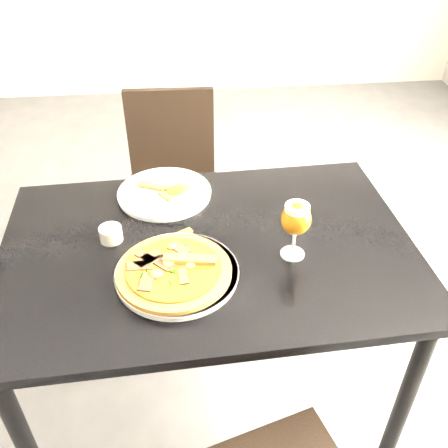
{
  "coord_description": "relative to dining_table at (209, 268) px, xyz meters",
  "views": [
    {
      "loc": [
        0.1,
        -1.13,
        1.68
      ],
      "look_at": [
        0.22,
        -0.02,
        0.83
      ],
      "focal_mm": 40.0,
      "sensor_mm": 36.0,
      "label": 1
    }
  ],
  "objects": [
    {
      "name": "plate_main",
      "position": [
        -0.09,
        -0.12,
        0.1
      ],
      "size": [
        0.43,
        0.43,
        0.02
      ],
      "primitive_type": "cylinder",
      "rotation": [
        0.0,
        0.0,
        -0.38
      ],
      "color": "white",
      "rests_on": "dining_table"
    },
    {
      "name": "beer_glass",
      "position": [
        0.24,
        -0.07,
        0.22
      ],
      "size": [
        0.08,
        0.08,
        0.17
      ],
      "color": "#B3B7BC",
      "rests_on": "dining_table"
    },
    {
      "name": "dining_table",
      "position": [
        0.0,
        0.0,
        0.0
      ],
      "size": [
        1.23,
        0.85,
        0.75
      ],
      "rotation": [
        0.0,
        0.0,
        0.04
      ],
      "color": "black",
      "rests_on": "ground"
    },
    {
      "name": "sauce_cup",
      "position": [
        -0.28,
        0.05,
        0.11
      ],
      "size": [
        0.07,
        0.07,
        0.04
      ],
      "color": "beige",
      "rests_on": "dining_table"
    },
    {
      "name": "ground",
      "position": [
        -0.17,
        0.01,
        -0.66
      ],
      "size": [
        6.0,
        6.0,
        0.0
      ],
      "primitive_type": "plane",
      "color": "#4D4D4F",
      "rests_on": "ground"
    },
    {
      "name": "chair_far",
      "position": [
        -0.1,
        0.78,
        -0.18
      ],
      "size": [
        0.42,
        0.42,
        0.87
      ],
      "rotation": [
        0.0,
        0.0,
        -0.04
      ],
      "color": "black",
      "rests_on": "ground"
    },
    {
      "name": "pizza",
      "position": [
        -0.1,
        -0.13,
        0.12
      ],
      "size": [
        0.31,
        0.31,
        0.03
      ],
      "rotation": [
        0.0,
        0.0,
        -0.5
      ],
      "color": "#8E5E22",
      "rests_on": "plate_main"
    },
    {
      "name": "plate_second",
      "position": [
        -0.12,
        0.28,
        0.1
      ],
      "size": [
        0.37,
        0.37,
        0.02
      ],
      "primitive_type": "cylinder",
      "rotation": [
        0.0,
        0.0,
        0.26
      ],
      "color": "white",
      "rests_on": "dining_table"
    },
    {
      "name": "crust_scraps",
      "position": [
        -0.11,
        0.27,
        0.11
      ],
      "size": [
        0.18,
        0.13,
        0.01
      ],
      "rotation": [
        0.0,
        0.0,
        -0.06
      ],
      "color": "#8E5E22",
      "rests_on": "plate_second"
    },
    {
      "name": "loose_crust",
      "position": [
        -0.09,
        0.05,
        0.09
      ],
      "size": [
        0.1,
        0.07,
        0.01
      ],
      "primitive_type": "cube",
      "rotation": [
        0.0,
        0.0,
        0.51
      ],
      "color": "#8E5E22",
      "rests_on": "dining_table"
    }
  ]
}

